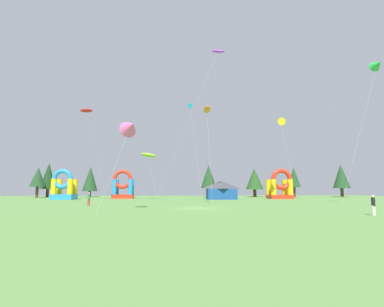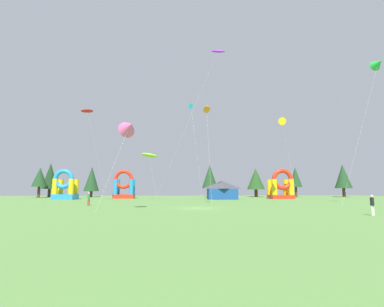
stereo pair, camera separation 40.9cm
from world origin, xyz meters
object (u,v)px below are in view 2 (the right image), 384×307
object	(u,v)px
person_near_camera	(372,203)
inflatable_blue_arch	(281,187)
kite_orange_parafoil	(207,110)
kite_yellow_delta	(281,121)
kite_teal_diamond	(191,107)
inflatable_orange_dome	(124,188)
kite_pink_delta	(129,127)
kite_purple_parafoil	(218,52)
festival_tent	(222,190)
kite_green_delta	(378,64)
kite_red_parafoil	(87,111)
person_far_side	(89,198)
kite_lime_parafoil	(149,155)
inflatable_red_slide	(65,188)

from	to	relation	value
person_near_camera	inflatable_blue_arch	bearing A→B (deg)	-109.19
kite_orange_parafoil	kite_yellow_delta	bearing A→B (deg)	39.07
kite_orange_parafoil	person_near_camera	world-z (taller)	kite_orange_parafoil
kite_teal_diamond	inflatable_orange_dome	size ratio (longest dim) A/B	3.19
kite_yellow_delta	kite_pink_delta	world-z (taller)	kite_yellow_delta
person_near_camera	inflatable_blue_arch	world-z (taller)	inflatable_blue_arch
kite_pink_delta	kite_purple_parafoil	world-z (taller)	kite_purple_parafoil
festival_tent	inflatable_blue_arch	bearing A→B (deg)	11.23
kite_purple_parafoil	person_near_camera	xyz separation A→B (m)	(9.80, -20.00, -23.37)
kite_green_delta	kite_red_parafoil	world-z (taller)	kite_green_delta
kite_yellow_delta	festival_tent	bearing A→B (deg)	140.35
kite_red_parafoil	festival_tent	world-z (taller)	kite_red_parafoil
person_far_side	festival_tent	xyz separation A→B (m)	(21.45, 20.80, 0.89)
kite_red_parafoil	kite_lime_parafoil	bearing A→B (deg)	30.14
kite_lime_parafoil	person_far_side	xyz separation A→B (m)	(-6.14, -19.06, -8.04)
kite_pink_delta	inflatable_blue_arch	size ratio (longest dim) A/B	1.43
kite_orange_parafoil	kite_pink_delta	xyz separation A→B (m)	(-9.15, -9.78, -4.80)
kite_green_delta	kite_purple_parafoil	world-z (taller)	kite_purple_parafoil
kite_purple_parafoil	inflatable_red_slide	distance (m)	41.09
kite_lime_parafoil	person_far_side	size ratio (longest dim) A/B	5.62
kite_yellow_delta	inflatable_blue_arch	xyz separation A→B (m)	(3.72, 11.14, -12.39)
kite_orange_parafoil	inflatable_red_slide	distance (m)	36.95
kite_red_parafoil	kite_pink_delta	xyz separation A→B (m)	(11.53, -22.83, -7.91)
kite_green_delta	inflatable_blue_arch	xyz separation A→B (m)	(-3.17, 28.11, -16.29)
kite_orange_parafoil	kite_purple_parafoil	xyz separation A→B (m)	(2.43, 4.53, 11.04)
kite_yellow_delta	inflatable_orange_dome	distance (m)	37.43
inflatable_red_slide	kite_yellow_delta	bearing A→B (deg)	-12.41
inflatable_red_slide	kite_green_delta	bearing A→B (deg)	-27.90
kite_pink_delta	kite_red_parafoil	bearing A→B (deg)	116.80
inflatable_red_slide	kite_teal_diamond	bearing A→B (deg)	0.56
kite_lime_parafoil	kite_red_parafoil	world-z (taller)	kite_red_parafoil
kite_orange_parafoil	festival_tent	size ratio (longest dim) A/B	2.29
kite_orange_parafoil	kite_teal_diamond	bearing A→B (deg)	92.33
kite_red_parafoil	person_near_camera	world-z (taller)	kite_red_parafoil
kite_lime_parafoil	kite_purple_parafoil	bearing A→B (deg)	-50.66
kite_red_parafoil	inflatable_blue_arch	bearing A→B (deg)	15.11
kite_purple_parafoil	person_near_camera	size ratio (longest dim) A/B	14.56
kite_pink_delta	inflatable_orange_dome	world-z (taller)	kite_pink_delta
kite_teal_diamond	kite_purple_parafoil	bearing A→B (deg)	-79.45
kite_orange_parafoil	kite_red_parafoil	distance (m)	24.65
kite_red_parafoil	inflatable_blue_arch	xyz separation A→B (m)	(40.09, 10.83, -13.91)
kite_yellow_delta	kite_purple_parafoil	world-z (taller)	kite_purple_parafoil
person_far_side	inflatable_orange_dome	distance (m)	27.64
kite_pink_delta	inflatable_orange_dome	size ratio (longest dim) A/B	1.46
kite_orange_parafoil	kite_pink_delta	world-z (taller)	kite_orange_parafoil
kite_teal_diamond	kite_orange_parafoil	size ratio (longest dim) A/B	1.52
kite_lime_parafoil	inflatable_blue_arch	world-z (taller)	kite_lime_parafoil
person_near_camera	kite_pink_delta	bearing A→B (deg)	-23.73
kite_green_delta	person_near_camera	size ratio (longest dim) A/B	11.47
kite_green_delta	kite_yellow_delta	bearing A→B (deg)	112.10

